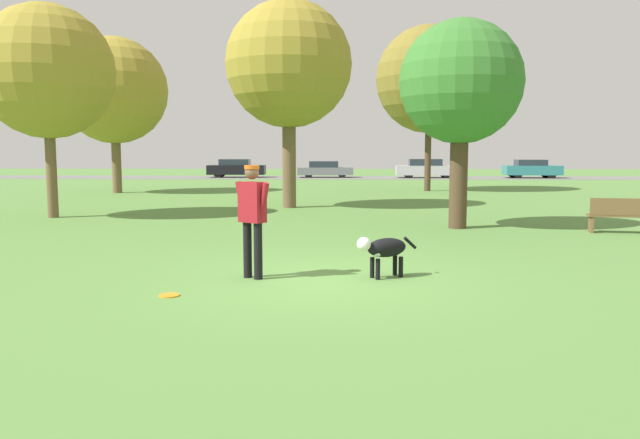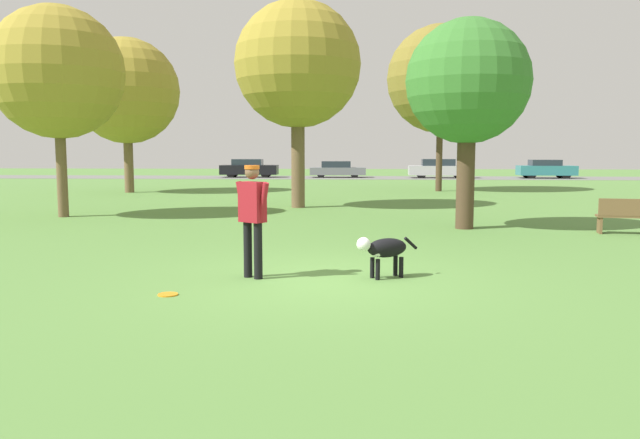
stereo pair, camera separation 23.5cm
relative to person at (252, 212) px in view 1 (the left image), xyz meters
name	(u,v)px [view 1 (the left image)]	position (x,y,z in m)	size (l,w,h in m)	color
ground_plane	(316,280)	(0.97, -0.09, -1.02)	(120.00, 120.00, 0.00)	#56843D
far_road_strip	(339,178)	(0.97, 36.83, -1.02)	(120.00, 6.00, 0.01)	slate
person	(252,212)	(0.00, 0.00, 0.00)	(0.60, 0.45, 1.73)	black
dog	(384,249)	(1.99, 0.12, -0.58)	(0.99, 0.64, 0.65)	black
frisbee	(169,295)	(-0.95, -1.22, -1.01)	(0.27, 0.27, 0.02)	orange
tree_mid_center	(289,65)	(-0.52, 12.08, 3.81)	(4.28, 4.28, 7.00)	brown
tree_near_left	(47,72)	(-7.16, 8.54, 3.17)	(3.83, 3.83, 6.12)	brown
tree_far_right	(429,79)	(5.43, 21.43, 4.36)	(5.15, 5.15, 7.97)	#4C3826
tree_near_right	(461,83)	(4.24, 6.44, 2.58)	(3.05, 3.05, 5.16)	#4C3826
tree_far_left	(114,91)	(-9.29, 19.51, 3.70)	(4.89, 4.89, 7.18)	brown
parked_car_black	(236,168)	(-6.72, 37.01, -0.34)	(4.30, 1.96, 1.36)	black
parked_car_grey	(325,169)	(-0.11, 37.13, -0.42)	(4.17, 1.91, 1.21)	slate
parked_car_silver	(426,169)	(7.35, 36.65, -0.34)	(4.53, 1.78, 1.38)	#B7B7BC
parked_car_teal	(532,169)	(14.97, 36.71, -0.35)	(4.04, 1.99, 1.34)	teal
park_bench	(620,214)	(7.89, 5.57, -0.57)	(1.45, 0.62, 0.84)	brown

